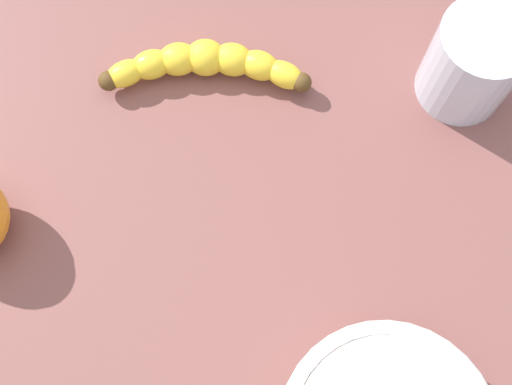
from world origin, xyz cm
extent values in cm
cube|color=brown|center=(0.00, 0.00, 1.50)|extent=(120.00, 120.00, 3.00)
ellipsoid|color=yellow|center=(10.12, 1.80, 4.76)|extent=(2.58, 4.00, 2.46)
ellipsoid|color=yellow|center=(10.00, 4.41, 4.76)|extent=(3.28, 4.24, 2.81)
ellipsoid|color=yellow|center=(9.47, 6.97, 4.76)|extent=(4.12, 4.64, 3.17)
ellipsoid|color=yellow|center=(8.56, 9.42, 4.76)|extent=(4.84, 5.04, 3.52)
ellipsoid|color=yellow|center=(7.29, 11.70, 4.76)|extent=(4.81, 5.02, 3.17)
ellipsoid|color=yellow|center=(5.67, 13.75, 4.76)|extent=(4.73, 4.79, 2.81)
ellipsoid|color=yellow|center=(3.76, 15.53, 4.76)|extent=(4.60, 4.37, 2.46)
sphere|color=#513819|center=(10.06, 0.04, 4.76)|extent=(1.94, 1.94, 1.94)
sphere|color=#513819|center=(2.38, 16.63, 4.76)|extent=(1.94, 1.94, 1.94)
cylinder|color=silver|center=(17.04, -13.68, 7.64)|extent=(8.46, 8.46, 9.28)
cylinder|color=#9E6F9A|center=(17.04, -13.68, 7.36)|extent=(7.96, 7.96, 8.22)
camera|label=1|loc=(-18.24, -8.63, 59.39)|focal=45.36mm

